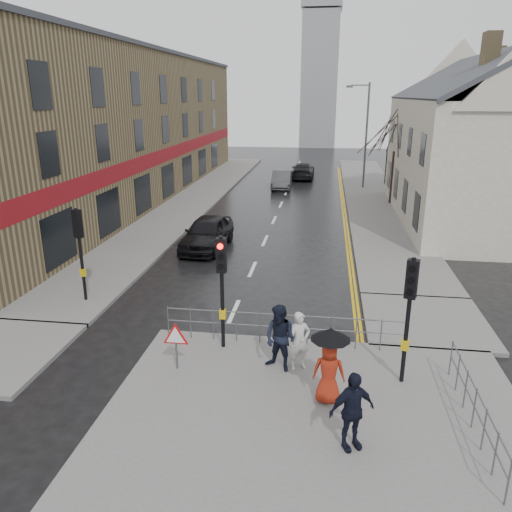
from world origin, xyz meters
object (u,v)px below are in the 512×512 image
(pedestrian_a, at_px, (299,341))
(pedestrian_d, at_px, (352,411))
(pedestrian_with_umbrella, at_px, (329,361))
(car_parked, at_px, (207,233))
(pedestrian_b, at_px, (280,338))
(car_mid, at_px, (282,180))

(pedestrian_a, xyz_separation_m, pedestrian_d, (1.26, -3.08, 0.07))
(pedestrian_with_umbrella, relative_size, car_parked, 0.42)
(pedestrian_b, distance_m, car_parked, 12.02)
(pedestrian_with_umbrella, height_order, pedestrian_d, pedestrian_with_umbrella)
(pedestrian_b, bearing_deg, car_mid, 122.12)
(pedestrian_a, relative_size, car_mid, 0.38)
(pedestrian_a, distance_m, pedestrian_b, 0.55)
(pedestrian_d, bearing_deg, car_mid, 69.78)
(pedestrian_d, bearing_deg, pedestrian_b, 93.02)
(car_mid, bearing_deg, pedestrian_with_umbrella, -84.70)
(pedestrian_d, xyz_separation_m, car_mid, (-4.29, 31.10, -0.33))
(car_parked, xyz_separation_m, car_mid, (2.12, 17.07, -0.09))
(pedestrian_with_umbrella, distance_m, pedestrian_d, 1.69)
(pedestrian_a, distance_m, pedestrian_d, 3.33)
(pedestrian_a, xyz_separation_m, pedestrian_b, (-0.51, -0.14, 0.11))
(pedestrian_with_umbrella, distance_m, car_mid, 29.74)
(pedestrian_a, height_order, pedestrian_with_umbrella, pedestrian_with_umbrella)
(pedestrian_a, xyz_separation_m, car_parked, (-5.15, 10.95, -0.16))
(car_mid, bearing_deg, pedestrian_a, -85.91)
(pedestrian_a, bearing_deg, pedestrian_d, -93.03)
(pedestrian_a, bearing_deg, car_mid, 70.94)
(pedestrian_b, bearing_deg, pedestrian_with_umbrella, -18.57)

